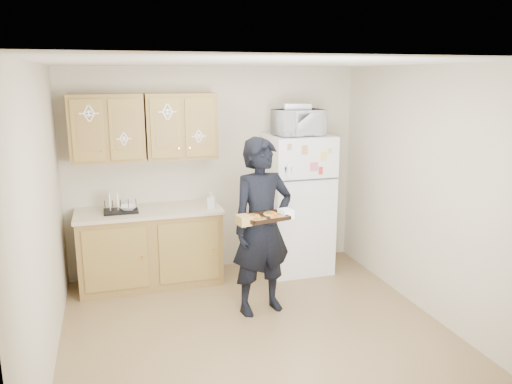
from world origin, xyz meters
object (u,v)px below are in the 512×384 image
Objects in this scene: refrigerator at (297,203)px; microwave at (298,122)px; baking_tray at (265,218)px; person at (262,227)px; dish_rack at (121,205)px.

microwave reaches higher than refrigerator.
baking_tray is 1.65m from microwave.
microwave is (-0.03, -0.05, 1.00)m from refrigerator.
person is 1.52m from microwave.
baking_tray is at bearing -122.84° from refrigerator.
refrigerator is at bearing -0.97° from dish_rack.
baking_tray is 1.06× the size of dish_rack.
dish_rack is at bearing 122.59° from baking_tray.
microwave reaches higher than baking_tray.
refrigerator is 1.54m from baking_tray.
refrigerator is 4.53× the size of dish_rack.
baking_tray is at bearing -45.72° from dish_rack.
dish_rack is (-1.34, 1.02, 0.07)m from person.
person reaches higher than refrigerator.
refrigerator is 3.06× the size of microwave.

